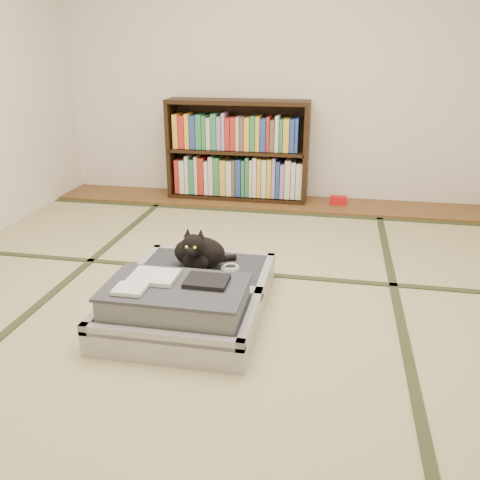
# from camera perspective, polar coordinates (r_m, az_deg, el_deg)

# --- Properties ---
(floor) EXTENTS (4.50, 4.50, 0.00)m
(floor) POSITION_cam_1_polar(r_m,az_deg,el_deg) (2.95, -2.26, -6.87)
(floor) COLOR tan
(floor) RESTS_ON ground
(wood_strip) EXTENTS (4.00, 0.50, 0.02)m
(wood_strip) POSITION_cam_1_polar(r_m,az_deg,el_deg) (4.78, 3.17, 4.28)
(wood_strip) COLOR brown
(wood_strip) RESTS_ON ground
(red_item) EXTENTS (0.15, 0.10, 0.07)m
(red_item) POSITION_cam_1_polar(r_m,az_deg,el_deg) (4.76, 10.96, 4.41)
(red_item) COLOR red
(red_item) RESTS_ON wood_strip
(room_shell) EXTENTS (4.50, 4.50, 4.50)m
(room_shell) POSITION_cam_1_polar(r_m,az_deg,el_deg) (2.61, -2.75, 22.82)
(room_shell) COLOR white
(room_shell) RESTS_ON ground
(tatami_borders) EXTENTS (4.00, 4.50, 0.01)m
(tatami_borders) POSITION_cam_1_polar(r_m,az_deg,el_deg) (3.38, -0.37, -2.98)
(tatami_borders) COLOR #2D381E
(tatami_borders) RESTS_ON ground
(bookcase) EXTENTS (1.30, 0.30, 0.92)m
(bookcase) POSITION_cam_1_polar(r_m,az_deg,el_deg) (4.79, -0.27, 9.79)
(bookcase) COLOR black
(bookcase) RESTS_ON wood_strip
(suitcase) EXTENTS (0.79, 1.05, 0.31)m
(suitcase) POSITION_cam_1_polar(r_m,az_deg,el_deg) (2.76, -5.80, -6.50)
(suitcase) COLOR #A6A6AA
(suitcase) RESTS_ON floor
(cat) EXTENTS (0.35, 0.35, 0.28)m
(cat) POSITION_cam_1_polar(r_m,az_deg,el_deg) (2.95, -4.67, -1.40)
(cat) COLOR black
(cat) RESTS_ON suitcase
(cable_coil) EXTENTS (0.11, 0.11, 0.03)m
(cable_coil) POSITION_cam_1_polar(r_m,az_deg,el_deg) (2.98, -1.10, -3.10)
(cable_coil) COLOR white
(cable_coil) RESTS_ON suitcase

